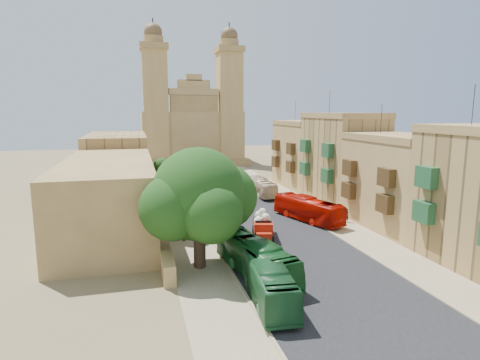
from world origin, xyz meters
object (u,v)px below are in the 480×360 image
bus_red_east (308,209)px  car_blue_a (237,212)px  bus_green_north (256,258)px  olive_pickup (293,204)px  car_blue_b (191,178)px  car_white_a (225,198)px  car_dkblue (197,186)px  car_cream (248,198)px  car_white_b (226,185)px  bus_cream_east (261,187)px  church (191,128)px  street_tree_a (183,214)px  street_tree_d (162,167)px  red_truck (263,226)px  bus_green_south (267,278)px  pedestrian_c (303,206)px  pedestrian_a (346,215)px  ficus_tree (200,197)px  street_tree_b (173,194)px

bus_red_east → car_blue_a: bus_red_east is taller
bus_green_north → olive_pickup: bearing=48.5°
car_blue_a → car_blue_b: bearing=109.3°
car_white_a → car_dkblue: bearing=88.2°
car_cream → car_blue_b: size_ratio=1.19×
car_white_b → bus_green_north: bearing=104.8°
bus_cream_east → car_blue_b: 19.99m
church → street_tree_a: church is taller
church → bus_cream_east: size_ratio=3.54×
olive_pickup → car_blue_a: (-8.31, -0.65, -0.45)m
car_blue_a → car_white_a: size_ratio=0.83×
street_tree_d → car_dkblue: 9.36m
car_white_a → bus_green_north: bearing=-110.5°
church → car_blue_b: (-3.98, -28.18, -8.90)m
street_tree_a → bus_green_north: 12.13m
car_white_a → car_dkblue: 12.47m
red_truck → car_dkblue: bearing=95.2°
bus_green_south → car_blue_b: (1.54, 53.67, -0.88)m
car_blue_b → church: bearing=86.0°
bus_cream_east → car_white_b: bearing=-60.5°
car_white_a → pedestrian_c: size_ratio=2.13×
red_truck → car_blue_b: 39.91m
church → bus_green_south: church is taller
bus_green_north → bus_red_east: size_ratio=1.02×
street_tree_d → car_blue_b: (6.02, 2.43, -2.82)m
olive_pickup → car_white_b: size_ratio=1.48×
car_cream → car_white_b: size_ratio=1.23×
bus_cream_east → car_white_b: size_ratio=2.84×
red_truck → pedestrian_c: (8.87, 9.32, -0.49)m
red_truck → bus_green_north: 10.31m
car_white_a → pedestrian_a: (12.63, -14.88, 0.26)m
ficus_tree → street_tree_a: ficus_tree is taller
church → car_white_b: bearing=-88.2°
red_truck → bus_green_south: red_truck is taller
car_dkblue → car_white_a: bearing=-72.7°
pedestrian_c → car_cream: bearing=-150.8°
ficus_tree → pedestrian_a: size_ratio=6.04×
car_blue_b → bus_cream_east: bearing=-57.6°
car_cream → car_dkblue: (-6.04, 13.00, -0.01)m
bus_red_east → car_cream: size_ratio=2.48×
car_white_a → pedestrian_c: bearing=-58.4°
church → red_truck: church is taller
pedestrian_c → street_tree_d: bearing=-152.9°
car_cream → car_blue_b: bearing=-58.1°
street_tree_b → pedestrian_a: (21.00, -9.83, -1.92)m
street_tree_a → bus_green_south: (4.48, -15.24, -1.54)m
street_tree_a → car_white_a: 19.14m
bus_green_south → car_blue_b: bus_green_south is taller
red_truck → olive_pickup: bearing=53.2°
olive_pickup → car_cream: 8.48m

